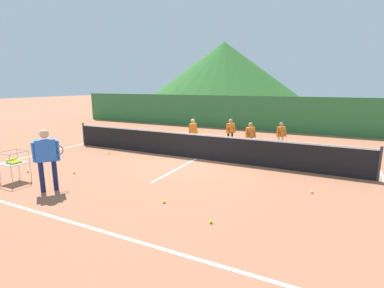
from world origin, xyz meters
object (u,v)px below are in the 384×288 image
student_1 (231,130)px  tennis_ball_7 (211,222)px  tennis_ball_0 (164,202)px  tennis_ball_5 (28,172)px  ball_cart (14,162)px  student_2 (250,134)px  student_0 (193,131)px  tennis_ball_2 (312,192)px  tennis_ball_6 (109,153)px  tennis_net (197,146)px  tennis_ball_1 (31,182)px  student_3 (281,133)px  instructor (46,155)px  tennis_ball_3 (74,173)px

student_1 → tennis_ball_7: size_ratio=18.71×
tennis_ball_0 → tennis_ball_5: (-5.26, 0.12, 0.00)m
ball_cart → tennis_ball_5: (-0.48, 0.68, -0.55)m
student_2 → ball_cart: (-5.24, -6.70, -0.18)m
student_0 → tennis_ball_5: student_0 is taller
tennis_ball_2 → tennis_ball_6: (-7.84, 1.01, 0.00)m
tennis_net → tennis_ball_0: tennis_net is taller
tennis_net → tennis_ball_1: bearing=-123.7°
tennis_ball_2 → tennis_ball_5: (-8.41, -2.13, 0.00)m
tennis_ball_0 → tennis_ball_5: same height
student_0 → tennis_ball_2: size_ratio=19.56×
tennis_ball_6 → tennis_ball_7: (6.09, -3.70, 0.00)m
student_1 → student_3: size_ratio=1.04×
instructor → tennis_ball_0: instructor is taller
student_0 → student_2: bearing=8.4°
tennis_ball_1 → instructor: bearing=-8.5°
student_0 → tennis_ball_1: size_ratio=19.56×
tennis_ball_5 → tennis_ball_2: bearing=14.2°
student_2 → tennis_ball_2: 4.79m
instructor → tennis_ball_6: (-1.50, 3.91, -0.97)m
student_0 → tennis_ball_7: 7.14m
student_1 → tennis_ball_0: size_ratio=18.71×
tennis_ball_3 → tennis_ball_7: 5.35m
tennis_ball_2 → tennis_ball_6: size_ratio=1.00×
student_0 → tennis_ball_7: bearing=-61.0°
instructor → tennis_ball_2: size_ratio=24.51×
student_2 → tennis_ball_0: 6.20m
instructor → student_0: (1.15, 6.42, -0.20)m
ball_cart → tennis_ball_0: (4.78, 0.56, -0.55)m
student_1 → tennis_ball_3: bearing=-116.8°
ball_cart → tennis_ball_3: ball_cart is taller
tennis_ball_2 → tennis_ball_5: 8.68m
tennis_net → student_2: student_2 is taller
tennis_ball_2 → tennis_ball_7: size_ratio=1.00×
tennis_ball_5 → student_3: bearing=45.7°
tennis_net → tennis_ball_3: bearing=-128.3°
student_0 → instructor: bearing=-100.1°
tennis_ball_1 → tennis_ball_3: same height
instructor → tennis_ball_6: size_ratio=24.51×
tennis_net → tennis_ball_7: (2.50, -4.60, -0.47)m
student_3 → tennis_ball_7: (-0.16, -7.55, -0.70)m
student_1 → tennis_ball_7: 7.69m
ball_cart → tennis_net: bearing=52.0°
tennis_net → tennis_ball_6: bearing=-166.0°
tennis_ball_0 → tennis_ball_1: same height
student_2 → tennis_ball_6: 5.94m
student_3 → tennis_ball_7: size_ratio=17.96×
student_0 → tennis_net: bearing=-59.7°
tennis_net → tennis_ball_2: (4.25, -1.91, -0.47)m
tennis_net → instructor: instructor is taller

